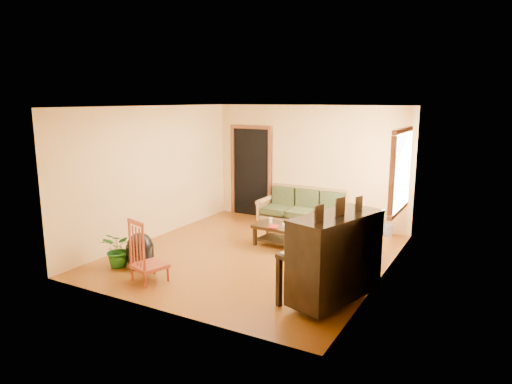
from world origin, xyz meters
The scene contains 16 objects.
floor centered at (0.00, 0.00, 0.00)m, with size 5.00×5.00×0.00m, color #63320D.
doorway centered at (-1.45, 2.48, 1.02)m, with size 1.08×0.16×2.05m, color black.
window centered at (2.21, 1.30, 1.50)m, with size 0.12×1.36×1.46m, color white.
sofa centered at (0.03, 2.11, 0.42)m, with size 1.94×0.81×0.83m, color olive.
coffee_table centered at (0.27, 0.68, 0.20)m, with size 1.10×0.60×0.40m, color black.
armchair centered at (1.66, 0.37, 0.40)m, with size 0.76×0.80×0.80m, color olive.
piano centered at (1.91, -1.18, 0.62)m, with size 0.82×1.40×1.24m, color black.
footstool centered at (-1.36, -1.41, 0.21)m, with size 0.45×0.45×0.43m, color black.
red_chair centered at (-0.80, -1.80, 0.49)m, with size 0.46×0.50×0.98m, color maroon.
leaning_frame centered at (1.51, 2.39, 0.28)m, with size 0.42×0.09×0.56m, color gold.
ceramic_crock centered at (1.82, 2.33, 0.11)m, with size 0.18×0.18×0.23m, color #314B93.
potted_plant centered at (-1.64, -1.59, 0.30)m, with size 0.54×0.47×0.60m, color #19591B.
book centered at (0.06, 0.48, 0.41)m, with size 0.18×0.24×0.02m, color #A02115.
candle centered at (-0.04, 0.73, 0.45)m, with size 0.06×0.06×0.11m, color white.
glass_jar centered at (0.29, 0.67, 0.43)m, with size 0.09×0.09×0.06m, color silver.
remote centered at (0.71, 0.86, 0.41)m, with size 0.17×0.04×0.02m, color black.
Camera 1 is at (3.78, -6.76, 2.72)m, focal length 32.00 mm.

